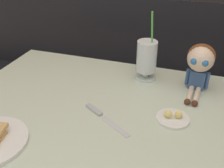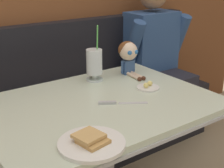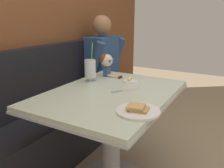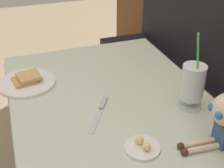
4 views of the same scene
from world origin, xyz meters
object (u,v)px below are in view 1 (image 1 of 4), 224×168
at_px(butter_saucer, 173,118).
at_px(seated_doll, 200,61).
at_px(milkshake_glass, 147,58).
at_px(butter_knife, 100,114).

distance_m(butter_saucer, seated_doll, 0.29).
bearing_deg(butter_saucer, milkshake_glass, 120.26).
bearing_deg(butter_saucer, butter_knife, -167.61).
bearing_deg(seated_doll, butter_saucer, -104.33).
bearing_deg(seated_doll, milkshake_glass, 175.35).
bearing_deg(milkshake_glass, seated_doll, -4.65).
xyz_separation_m(milkshake_glass, seated_doll, (0.23, -0.02, 0.03)).
bearing_deg(butter_knife, butter_saucer, 12.39).
distance_m(milkshake_glass, butter_knife, 0.36).
distance_m(milkshake_glass, seated_doll, 0.23).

